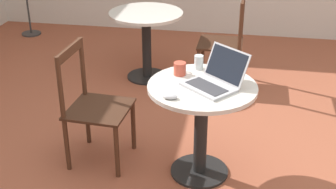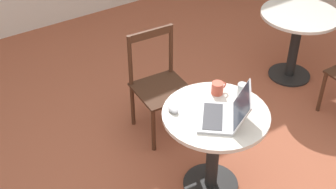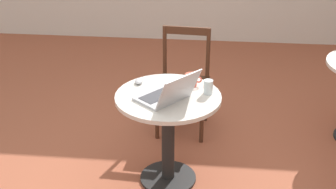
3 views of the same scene
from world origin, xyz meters
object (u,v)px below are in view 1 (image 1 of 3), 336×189
(chair_near_back, at_px, (93,107))
(laptop, at_px, (215,80))
(chair_mid_front, at_px, (225,42))
(mouse, at_px, (170,96))
(cafe_table_near, at_px, (202,110))
(mug, at_px, (180,68))
(cafe_table_mid, at_px, (146,30))
(drinking_glass, at_px, (199,62))

(chair_near_back, height_order, laptop, laptop)
(chair_mid_front, relative_size, mouse, 9.21)
(chair_mid_front, bearing_deg, cafe_table_near, 177.80)
(chair_mid_front, xyz_separation_m, mug, (-1.47, 0.24, 0.32))
(chair_mid_front, distance_m, mouse, 1.90)
(cafe_table_mid, height_order, mouse, mouse)
(chair_near_back, distance_m, drinking_glass, 0.86)
(chair_mid_front, bearing_deg, drinking_glass, 174.80)
(cafe_table_near, bearing_deg, mug, 49.73)
(laptop, distance_m, mug, 0.30)
(cafe_table_mid, distance_m, chair_near_back, 1.58)
(laptop, height_order, mug, laptop)
(cafe_table_mid, relative_size, chair_near_back, 0.83)
(chair_near_back, distance_m, chair_mid_front, 1.80)
(chair_mid_front, relative_size, drinking_glass, 8.89)
(laptop, xyz_separation_m, drinking_glass, (0.28, 0.14, 0.00))
(cafe_table_near, bearing_deg, mouse, 142.05)
(cafe_table_mid, relative_size, mouse, 7.61)
(cafe_table_near, bearing_deg, chair_mid_front, -2.20)
(cafe_table_near, xyz_separation_m, chair_near_back, (0.05, 0.82, -0.08))
(cafe_table_near, xyz_separation_m, drinking_glass, (0.28, 0.06, 0.24))
(mouse, distance_m, mug, 0.39)
(chair_near_back, height_order, chair_mid_front, same)
(chair_near_back, xyz_separation_m, mouse, (-0.29, -0.63, 0.29))
(laptop, height_order, mouse, laptop)
(cafe_table_near, xyz_separation_m, chair_mid_front, (1.62, -0.06, -0.08))
(cafe_table_mid, bearing_deg, drinking_glass, -152.68)
(cafe_table_mid, bearing_deg, chair_mid_front, -90.52)
(chair_near_back, xyz_separation_m, mug, (0.10, -0.64, 0.32))
(laptop, relative_size, drinking_glass, 4.63)
(mouse, bearing_deg, mug, -0.67)
(chair_mid_front, bearing_deg, chair_near_back, 150.65)
(drinking_glass, bearing_deg, laptop, -153.40)
(chair_mid_front, relative_size, laptop, 1.92)
(mug, bearing_deg, laptop, -120.20)
(cafe_table_mid, xyz_separation_m, drinking_glass, (-1.35, -0.70, 0.24))
(laptop, xyz_separation_m, mouse, (-0.24, 0.27, -0.03))
(cafe_table_mid, bearing_deg, mouse, -163.02)
(cafe_table_near, height_order, laptop, laptop)
(cafe_table_mid, bearing_deg, chair_near_back, 177.72)
(cafe_table_near, height_order, drinking_glass, drinking_glass)
(chair_mid_front, distance_m, drinking_glass, 1.39)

